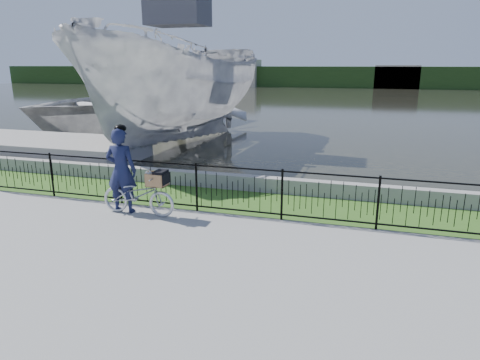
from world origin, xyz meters
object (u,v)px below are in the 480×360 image
(bicycle_rig, at_px, (139,194))
(boat_far, at_px, (136,104))
(dock, at_px, (13,146))
(cyclist, at_px, (121,170))
(boat_near, at_px, (181,89))

(bicycle_rig, distance_m, boat_far, 14.03)
(dock, xyz_separation_m, boat_far, (0.81, 7.63, 0.93))
(dock, xyz_separation_m, bicycle_rig, (7.83, -4.49, 0.13))
(cyclist, relative_size, boat_near, 0.17)
(cyclist, bearing_deg, bicycle_rig, -8.45)
(bicycle_rig, bearing_deg, boat_far, 120.09)
(bicycle_rig, bearing_deg, cyclist, 171.55)
(bicycle_rig, bearing_deg, boat_near, 107.34)
(bicycle_rig, height_order, boat_near, boat_near)
(dock, bearing_deg, boat_far, 83.91)
(boat_near, relative_size, boat_far, 0.83)
(cyclist, bearing_deg, dock, 149.08)
(boat_near, xyz_separation_m, boat_far, (-4.58, 4.31, -1.07))
(bicycle_rig, xyz_separation_m, boat_near, (-2.44, 7.81, 1.87))
(dock, xyz_separation_m, boat_near, (5.39, 3.32, 1.99))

